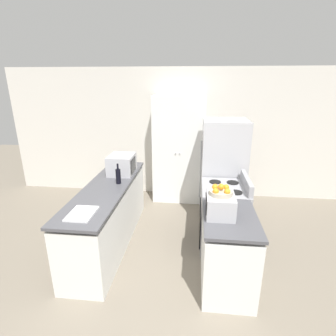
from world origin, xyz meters
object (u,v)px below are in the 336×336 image
Objects in this scene: microwave at (122,164)px; refrigerator at (223,172)px; stove at (223,216)px; toaster_oven at (220,204)px; pantry_cabinet at (179,150)px; wine_bottle at (118,176)px; fruit_bowl at (221,191)px.

refrigerator is at bearing 12.07° from microwave.
toaster_oven is at bearing -99.99° from stove.
wine_bottle is at bearing -116.38° from pantry_cabinet.
stove is at bearing 0.72° from wine_bottle.
microwave reaches higher than stove.
wine_bottle is 1.59m from toaster_oven.
microwave is 1.90m from toaster_oven.
stove is 1.63m from wine_bottle.
microwave is at bearing -167.93° from refrigerator.
refrigerator is 1.76m from wine_bottle.
toaster_oven is (-0.17, -1.56, 0.16)m from refrigerator.
fruit_bowl is (1.46, -1.22, 0.13)m from microwave.
pantry_cabinet is at bearing 53.13° from microwave.
pantry_cabinet is at bearing 104.99° from toaster_oven.
refrigerator is 6.78× the size of fruit_bowl.
wine_bottle is 1.60m from fruit_bowl.
toaster_oven is at bearing -28.94° from wine_bottle.
wine_bottle is at bearing -81.25° from microwave.
pantry_cabinet is at bearing 104.92° from fruit_bowl.
refrigerator is at bearing 83.63° from fruit_bowl.
pantry_cabinet reaches higher than refrigerator.
microwave is 1.78× the size of fruit_bowl.
fruit_bowl is (1.39, -0.78, 0.16)m from wine_bottle.
toaster_oven is 1.63× the size of fruit_bowl.
fruit_bowl is (-0.00, -0.01, 0.16)m from toaster_oven.
fruit_bowl is (-0.17, -1.56, 0.32)m from refrigerator.
refrigerator is 1.68m from microwave.
stove is 0.98m from toaster_oven.
pantry_cabinet is 4.53× the size of microwave.
pantry_cabinet is at bearing 136.02° from refrigerator.
refrigerator is 3.81× the size of microwave.
toaster_oven is at bearing -39.58° from microwave.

